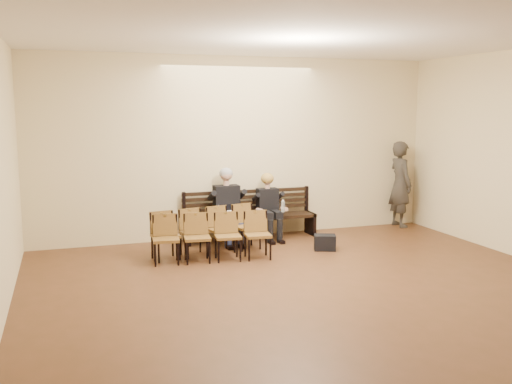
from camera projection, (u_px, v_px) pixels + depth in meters
ground at (365, 326)px, 6.67m from camera, size 10.00×10.00×0.00m
room_walls at (339, 107)px, 7.03m from camera, size 8.02×10.01×3.51m
bench at (251, 227)px, 11.03m from camera, size 2.60×0.90×0.45m
seated_man at (228, 205)px, 10.69m from camera, size 0.59×0.82×1.42m
seated_woman at (269, 210)px, 10.97m from camera, size 0.50×0.69×1.16m
laptop at (228, 214)px, 10.54m from camera, size 0.37×0.32×0.23m
water_bottle at (283, 212)px, 10.75m from camera, size 0.09×0.09×0.24m
bag at (325, 242)px, 10.18m from camera, size 0.44×0.38×0.28m
passerby at (401, 178)px, 12.08m from camera, size 0.51×0.77×2.10m
chair_row_front at (208, 231)px, 9.88m from camera, size 2.01×0.78×0.81m
chair_row_back at (213, 237)px, 9.42m from camera, size 1.99×0.66×0.80m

